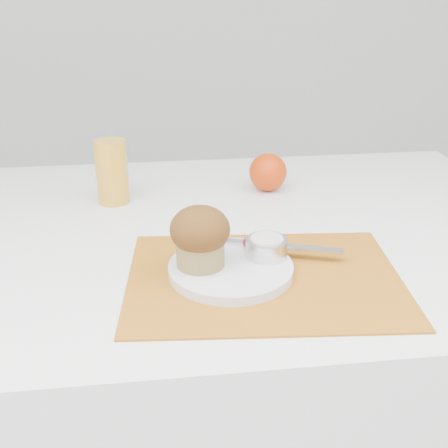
{
  "coord_description": "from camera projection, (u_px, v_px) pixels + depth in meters",
  "views": [
    {
      "loc": [
        -0.12,
        -0.86,
        1.17
      ],
      "look_at": [
        -0.01,
        -0.04,
        0.8
      ],
      "focal_mm": 45.0,
      "sensor_mm": 36.0,
      "label": 1
    }
  ],
  "objects": [
    {
      "name": "plate",
      "position": [
        231.0,
        269.0,
        0.85
      ],
      "size": [
        0.24,
        0.24,
        0.02
      ],
      "primitive_type": "cylinder",
      "rotation": [
        0.0,
        0.0,
        -0.37
      ],
      "color": "silver",
      "rests_on": "placemat"
    },
    {
      "name": "raspberry_far",
      "position": [
        252.0,
        245.0,
        0.88
      ],
      "size": [
        0.02,
        0.02,
        0.02
      ],
      "primitive_type": "ellipsoid",
      "color": "#530402",
      "rests_on": "plate"
    },
    {
      "name": "butter_knife",
      "position": [
        281.0,
        246.0,
        0.89
      ],
      "size": [
        0.19,
        0.08,
        0.0
      ],
      "primitive_type": "cube",
      "rotation": [
        0.0,
        0.0,
        -0.34
      ],
      "color": "silver",
      "rests_on": "plate"
    },
    {
      "name": "table",
      "position": [
        225.0,
        391.0,
        1.16
      ],
      "size": [
        1.2,
        0.8,
        0.75
      ],
      "primitive_type": "cube",
      "color": "white",
      "rests_on": "ground"
    },
    {
      "name": "raspberry_near",
      "position": [
        249.0,
        242.0,
        0.89
      ],
      "size": [
        0.02,
        0.02,
        0.02
      ],
      "primitive_type": "ellipsoid",
      "color": "#600214",
      "rests_on": "plate"
    },
    {
      "name": "orange",
      "position": [
        268.0,
        172.0,
        1.17
      ],
      "size": [
        0.08,
        0.08,
        0.08
      ],
      "primitive_type": "sphere",
      "color": "#CE3807",
      "rests_on": "table"
    },
    {
      "name": "ramekin",
      "position": [
        267.0,
        248.0,
        0.86
      ],
      "size": [
        0.08,
        0.08,
        0.03
      ],
      "primitive_type": "cylinder",
      "rotation": [
        0.0,
        0.0,
        0.19
      ],
      "color": "silver",
      "rests_on": "plate"
    },
    {
      "name": "cream",
      "position": [
        267.0,
        239.0,
        0.86
      ],
      "size": [
        0.06,
        0.06,
        0.01
      ],
      "primitive_type": "cylinder",
      "rotation": [
        0.0,
        0.0,
        0.11
      ],
      "color": "silver",
      "rests_on": "ramekin"
    },
    {
      "name": "muffin",
      "position": [
        200.0,
        236.0,
        0.82
      ],
      "size": [
        0.09,
        0.09,
        0.09
      ],
      "color": "olive",
      "rests_on": "plate"
    },
    {
      "name": "placemat",
      "position": [
        264.0,
        278.0,
        0.84
      ],
      "size": [
        0.43,
        0.33,
        0.0
      ],
      "primitive_type": "cube",
      "rotation": [
        0.0,
        0.0,
        -0.09
      ],
      "color": "#A76117",
      "rests_on": "table"
    },
    {
      "name": "juice_glass",
      "position": [
        112.0,
        172.0,
        1.1
      ],
      "size": [
        0.07,
        0.07,
        0.13
      ],
      "primitive_type": "cylinder",
      "rotation": [
        0.0,
        0.0,
        -0.11
      ],
      "color": "gold",
      "rests_on": "table"
    }
  ]
}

